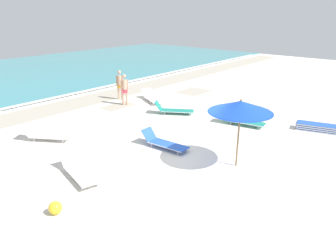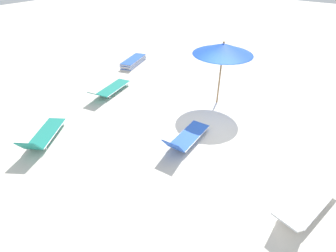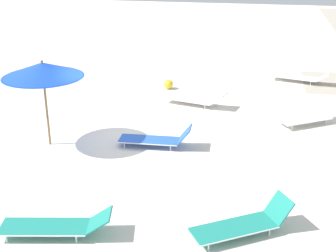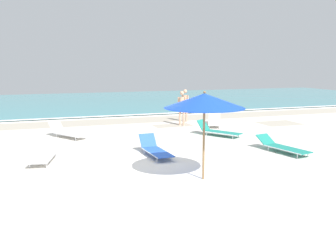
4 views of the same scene
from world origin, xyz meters
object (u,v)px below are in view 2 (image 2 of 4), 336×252
sun_lounger_under_umbrella (43,135)px  sun_lounger_mid_beach_solo (186,137)px  beach_umbrella (223,49)px  sun_lounger_near_water_right (305,205)px  sun_lounger_beside_umbrella (110,89)px  lounger_stack (133,62)px

sun_lounger_under_umbrella → sun_lounger_mid_beach_solo: sun_lounger_under_umbrella is taller
beach_umbrella → sun_lounger_near_water_right: (-4.03, 3.53, -1.93)m
beach_umbrella → sun_lounger_beside_umbrella: (3.98, 1.94, -1.93)m
sun_lounger_under_umbrella → sun_lounger_beside_umbrella: bearing=-110.4°
sun_lounger_beside_umbrella → sun_lounger_near_water_right: sun_lounger_near_water_right is taller
lounger_stack → sun_lounger_under_umbrella: sun_lounger_under_umbrella is taller
lounger_stack → sun_lounger_beside_umbrella: 3.36m
lounger_stack → sun_lounger_near_water_right: 10.54m
sun_lounger_under_umbrella → sun_lounger_beside_umbrella: sun_lounger_under_umbrella is taller
sun_lounger_beside_umbrella → sun_lounger_mid_beach_solo: bearing=156.1°
beach_umbrella → sun_lounger_under_umbrella: bearing=59.6°
lounger_stack → sun_lounger_mid_beach_solo: 7.15m
lounger_stack → sun_lounger_mid_beach_solo: (-5.89, 4.04, 0.06)m
sun_lounger_beside_umbrella → sun_lounger_mid_beach_solo: sun_lounger_mid_beach_solo is taller
beach_umbrella → sun_lounger_under_umbrella: size_ratio=1.19×
sun_lounger_mid_beach_solo → sun_lounger_beside_umbrella: bearing=-15.8°
beach_umbrella → sun_lounger_under_umbrella: (3.23, 5.50, -1.91)m
sun_lounger_under_umbrella → sun_lounger_near_water_right: bearing=162.9°
beach_umbrella → sun_lounger_under_umbrella: 6.66m
sun_lounger_beside_umbrella → lounger_stack: bearing=-75.2°
beach_umbrella → sun_lounger_beside_umbrella: bearing=26.0°
beach_umbrella → sun_lounger_mid_beach_solo: 3.55m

